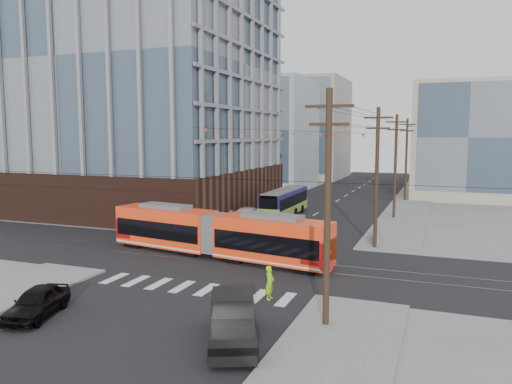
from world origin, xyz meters
TOP-DOWN VIEW (x-y plane):
  - ground at (0.00, 0.00)m, footprint 160.00×160.00m
  - office_building at (-22.00, 23.00)m, footprint 30.00×25.00m
  - bg_bldg_nw_near at (-17.00, 52.00)m, footprint 18.00×16.00m
  - bg_bldg_ne_near at (16.00, 48.00)m, footprint 14.00×14.00m
  - bg_bldg_nw_far at (-14.00, 72.00)m, footprint 16.00×18.00m
  - bg_bldg_ne_far at (18.00, 68.00)m, footprint 16.00×16.00m
  - utility_pole_near at (8.50, -6.00)m, footprint 0.30×0.30m
  - utility_pole_far at (8.50, 56.00)m, footprint 0.30×0.30m
  - streetcar at (-2.05, 4.27)m, footprint 17.92×5.42m
  - city_bus at (-2.89, 23.43)m, footprint 2.32×10.66m
  - pickup_truck at (5.21, -9.32)m, footprint 3.83×5.55m
  - black_sedan at (-5.09, -9.79)m, footprint 2.86×4.66m
  - parked_car_silver at (-5.91, 13.56)m, footprint 2.68×4.93m
  - parked_car_white at (-5.20, 18.92)m, footprint 2.48×5.36m
  - parked_car_grey at (-5.16, 26.13)m, footprint 3.80×5.27m
  - pedestrian at (4.75, -3.23)m, footprint 0.46×0.69m
  - stop_sign at (8.04, -4.07)m, footprint 0.81×0.81m
  - jersey_barrier at (8.30, 13.64)m, footprint 1.25×4.02m

SIDE VIEW (x-z plane):
  - ground at x=0.00m, z-range 0.00..0.00m
  - jersey_barrier at x=8.30m, z-range 0.00..0.79m
  - parked_car_grey at x=-5.16m, z-range 0.00..1.33m
  - black_sedan at x=-5.09m, z-range 0.00..1.48m
  - parked_car_white at x=-5.20m, z-range 0.00..1.52m
  - parked_car_silver at x=-5.91m, z-range 0.00..1.54m
  - pickup_truck at x=5.21m, z-range 0.00..1.78m
  - pedestrian at x=4.75m, z-range 0.00..1.85m
  - stop_sign at x=8.04m, z-range 0.00..2.59m
  - city_bus at x=-2.89m, z-range 0.00..3.02m
  - streetcar at x=-2.05m, z-range 0.00..3.42m
  - utility_pole_near at x=8.50m, z-range 0.00..11.00m
  - utility_pole_far at x=8.50m, z-range 0.00..11.00m
  - bg_bldg_ne_far at x=18.00m, z-range 0.00..14.00m
  - bg_bldg_ne_near at x=16.00m, z-range 0.00..16.00m
  - bg_bldg_nw_near at x=-17.00m, z-range 0.00..18.00m
  - bg_bldg_nw_far at x=-14.00m, z-range 0.00..20.00m
  - office_building at x=-22.00m, z-range 0.00..28.60m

